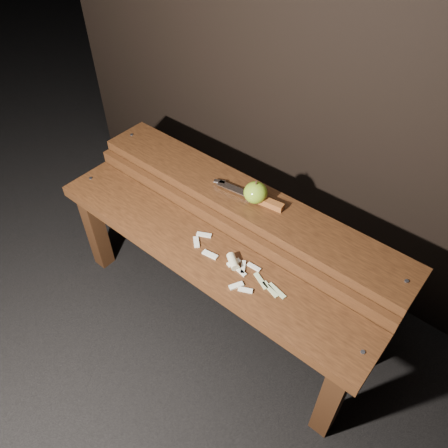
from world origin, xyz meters
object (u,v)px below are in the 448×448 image
Objects in this scene: bench_front_tier at (200,265)px; apple at (256,193)px; bench_rear_tier at (243,215)px; knife at (259,199)px.

bench_front_tier is 14.60× the size of apple.
bench_rear_tier is 14.60× the size of apple.
bench_rear_tier is at bearing -169.79° from knife.
apple is (0.04, 0.00, 0.12)m from bench_rear_tier.
apple is at bearing 79.91° from bench_front_tier.
bench_rear_tier is 0.11m from knife.
bench_rear_tier is 0.13m from apple.
apple is 0.03m from knife.
knife reaches higher than bench_front_tier.
knife reaches higher than bench_rear_tier.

